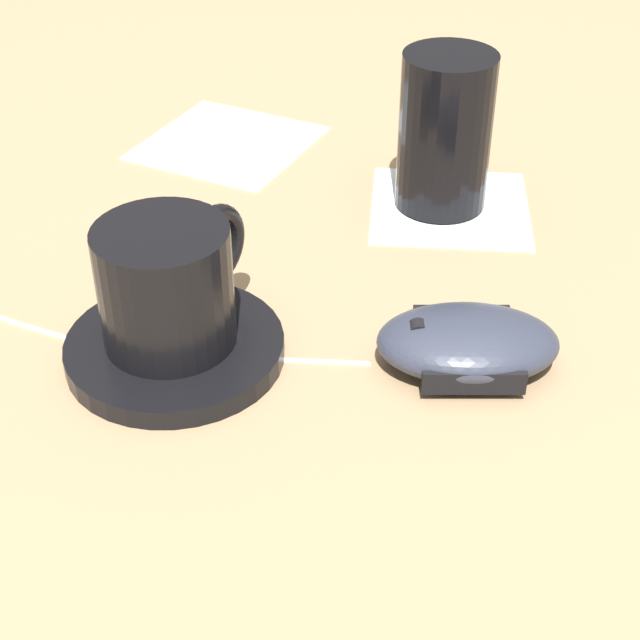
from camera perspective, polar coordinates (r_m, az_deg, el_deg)
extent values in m
plane|color=#9E7F5B|center=(0.70, 1.98, 4.56)|extent=(3.00, 3.00, 0.00)
cylinder|color=black|center=(0.59, -8.43, -1.66)|extent=(0.13, 0.13, 0.01)
cylinder|color=black|center=(0.57, -8.97, 1.93)|extent=(0.08, 0.08, 0.07)
torus|color=black|center=(0.59, -6.20, 4.22)|extent=(0.05, 0.04, 0.05)
ellipsoid|color=#2D3342|center=(0.58, 8.59, -1.31)|extent=(0.08, 0.11, 0.03)
cylinder|color=black|center=(0.57, 5.74, -0.60)|extent=(0.01, 0.01, 0.01)
cube|color=black|center=(0.56, 8.95, -3.63)|extent=(0.01, 0.06, 0.01)
cube|color=black|center=(0.61, 8.19, 0.22)|extent=(0.01, 0.06, 0.01)
cylinder|color=white|center=(0.58, 0.07, -2.34)|extent=(0.01, 0.06, 0.00)
cylinder|color=white|center=(0.59, -5.43, -2.02)|extent=(0.01, 0.06, 0.00)
cylinder|color=white|center=(0.60, -10.70, -1.57)|extent=(0.02, 0.06, 0.00)
cylinder|color=white|center=(0.63, -15.34, -0.67)|extent=(0.03, 0.05, 0.00)
sphere|color=white|center=(0.58, 2.85, -2.46)|extent=(0.00, 0.00, 0.00)
sphere|color=white|center=(0.59, -2.70, -2.21)|extent=(0.00, 0.00, 0.00)
sphere|color=white|center=(0.60, -8.11, -1.83)|extent=(0.00, 0.00, 0.00)
sphere|color=white|center=(0.61, -13.22, -1.32)|extent=(0.00, 0.00, 0.00)
sphere|color=white|center=(0.64, -17.34, -0.06)|extent=(0.00, 0.00, 0.00)
cube|color=white|center=(0.74, 7.56, 6.56)|extent=(0.14, 0.14, 0.00)
cylinder|color=black|center=(0.72, 7.28, 10.83)|extent=(0.07, 0.07, 0.11)
cube|color=white|center=(0.84, -5.37, 10.26)|extent=(0.18, 0.18, 0.00)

